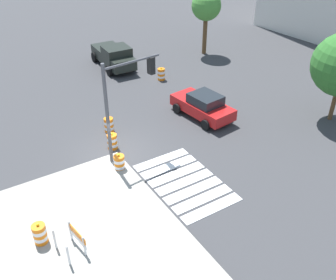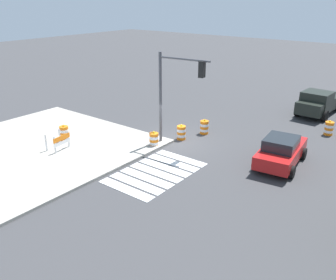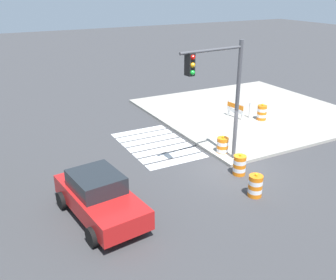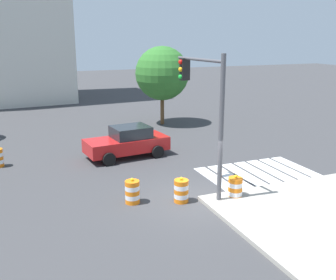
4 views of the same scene
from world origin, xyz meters
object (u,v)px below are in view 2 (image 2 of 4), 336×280
Objects in this scene: pickup_truck at (319,102)px; traffic_barrel_median_far at (204,127)px; traffic_barrel_crosswalk_end at (329,128)px; construction_barricade at (60,140)px; traffic_barrel_on_sidewalk at (64,133)px; traffic_light_pole at (177,84)px; traffic_barrel_median_near at (181,133)px; sports_car at (281,151)px; traffic_barrel_near_corner at (154,140)px.

pickup_truck reaches higher than traffic_barrel_median_far.
traffic_barrel_crosswalk_end is 0.76× the size of construction_barricade.
traffic_barrel_crosswalk_end is 17.22m from traffic_barrel_on_sidewalk.
traffic_barrel_on_sidewalk is 7.80m from traffic_light_pole.
traffic_light_pole is at bearing -40.98° from traffic_barrel_crosswalk_end.
traffic_barrel_on_sidewalk reaches higher than traffic_barrel_median_near.
traffic_barrel_median_far is at bearing 137.46° from traffic_barrel_on_sidewalk.
traffic_barrel_crosswalk_end is 1.00× the size of traffic_barrel_on_sidewalk.
traffic_barrel_crosswalk_end is at bearing 173.08° from sports_car.
traffic_barrel_crosswalk_end is at bearing 126.21° from traffic_barrel_median_far.
traffic_barrel_median_near is 1.00× the size of traffic_barrel_on_sidewalk.
traffic_light_pole reaches higher than construction_barricade.
sports_car is 13.05m from traffic_barrel_on_sidewalk.
traffic_barrel_crosswalk_end and traffic_barrel_median_near have the same top height.
sports_car reaches higher than traffic_barrel_crosswalk_end.
traffic_barrel_crosswalk_end is 8.23m from traffic_barrel_median_far.
traffic_barrel_on_sidewalk is (6.68, -6.13, 0.15)m from traffic_barrel_median_far.
traffic_light_pole is at bearing 22.25° from traffic_barrel_median_near.
sports_car is 4.40× the size of traffic_barrel_median_far.
sports_car is at bearing 113.21° from traffic_barrel_on_sidewalk.
traffic_light_pole is (-4.84, 4.95, 3.19)m from construction_barricade.
pickup_truck is at bearing 158.01° from traffic_light_pole.
traffic_barrel_median_far is 0.76× the size of construction_barricade.
traffic_barrel_near_corner is 11.70m from traffic_barrel_crosswalk_end.
construction_barricade reaches higher than traffic_barrel_near_corner.
construction_barricade is (6.24, -10.95, -0.09)m from sports_car.
construction_barricade is (16.75, -9.76, -0.25)m from pickup_truck.
traffic_barrel_median_far is (-3.84, 1.18, 0.00)m from traffic_barrel_near_corner.
traffic_light_pole reaches higher than traffic_barrel_median_far.
traffic_barrel_median_near is at bearing -87.86° from sports_car.
traffic_light_pole is at bearing 130.71° from traffic_barrel_near_corner.
traffic_barrel_median_near is 0.19× the size of traffic_light_pole.
sports_car reaches higher than traffic_barrel_median_far.
sports_car is 0.82× the size of traffic_light_pole.
pickup_truck is 5.14× the size of traffic_barrel_on_sidewalk.
pickup_truck is at bearing -154.48° from traffic_barrel_crosswalk_end.
pickup_truck reaches higher than traffic_barrel_crosswalk_end.
traffic_barrel_crosswalk_end is 17.24m from construction_barricade.
traffic_barrel_near_corner is 1.00× the size of traffic_barrel_median_near.
sports_car is 6.90m from traffic_light_pole.
traffic_light_pole reaches higher than traffic_barrel_crosswalk_end.
traffic_barrel_near_corner is 2.13m from traffic_barrel_median_near.
traffic_barrel_median_far is at bearing 177.35° from traffic_light_pole.
traffic_barrel_on_sidewalk is at bearing -48.39° from traffic_barrel_median_near.
traffic_barrel_median_near is at bearing -26.18° from pickup_truck.
traffic_barrel_crosswalk_end is at bearing 132.11° from traffic_barrel_on_sidewalk.
sports_car is 10.58m from pickup_truck.
traffic_barrel_crosswalk_end is 1.00× the size of traffic_barrel_median_far.
construction_barricade is at bearing -60.32° from sports_car.
pickup_truck is at bearing 155.44° from traffic_barrel_near_corner.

